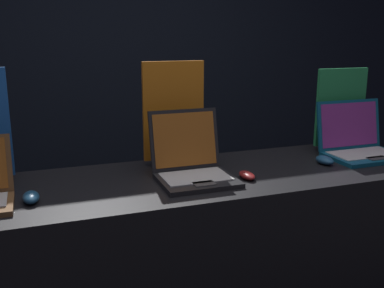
% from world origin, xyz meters
% --- Properties ---
extents(wall_back, '(8.00, 0.05, 2.80)m').
position_xyz_m(wall_back, '(0.00, 2.20, 1.40)').
color(wall_back, black).
rests_on(wall_back, ground_plane).
extents(display_counter, '(2.37, 0.66, 0.87)m').
position_xyz_m(display_counter, '(0.00, 0.33, 0.44)').
color(display_counter, black).
rests_on(display_counter, ground_plane).
extents(mouse_front, '(0.06, 0.11, 0.04)m').
position_xyz_m(mouse_front, '(-0.69, 0.24, 0.89)').
color(mouse_front, navy).
rests_on(mouse_front, display_counter).
extents(laptop_middle, '(0.32, 0.34, 0.29)m').
position_xyz_m(laptop_middle, '(-0.01, 0.31, 0.94)').
color(laptop_middle, black).
rests_on(laptop_middle, display_counter).
extents(mouse_middle, '(0.06, 0.11, 0.03)m').
position_xyz_m(mouse_middle, '(0.21, 0.22, 0.89)').
color(mouse_middle, maroon).
rests_on(mouse_middle, display_counter).
extents(promo_stand_middle, '(0.30, 0.07, 0.50)m').
position_xyz_m(promo_stand_middle, '(-0.01, 0.57, 1.11)').
color(promo_stand_middle, black).
rests_on(promo_stand_middle, display_counter).
extents(laptop_back, '(0.39, 0.32, 0.28)m').
position_xyz_m(laptop_back, '(0.94, 0.37, 0.94)').
color(laptop_back, '#0F5170').
rests_on(laptop_back, display_counter).
extents(mouse_back, '(0.07, 0.11, 0.04)m').
position_xyz_m(mouse_back, '(0.68, 0.30, 0.89)').
color(mouse_back, navy).
rests_on(mouse_back, display_counter).
extents(promo_stand_back, '(0.31, 0.07, 0.44)m').
position_xyz_m(promo_stand_back, '(0.94, 0.55, 1.08)').
color(promo_stand_back, black).
rests_on(promo_stand_back, display_counter).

